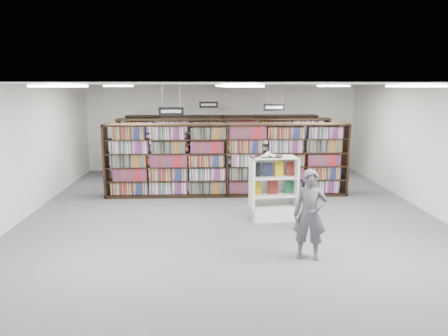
{
  "coord_description": "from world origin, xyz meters",
  "views": [
    {
      "loc": [
        -0.61,
        -10.41,
        3.16
      ],
      "look_at": [
        -0.15,
        0.5,
        1.1
      ],
      "focal_mm": 35.0,
      "sensor_mm": 36.0,
      "label": 1
    }
  ],
  "objects_px": {
    "bookshelf_row_near": "(227,160)",
    "endcap_display": "(273,199)",
    "open_book": "(268,155)",
    "shopper": "(310,215)"
  },
  "relations": [
    {
      "from": "endcap_display",
      "to": "shopper",
      "type": "relative_size",
      "value": 0.91
    },
    {
      "from": "bookshelf_row_near",
      "to": "shopper",
      "type": "xyz_separation_m",
      "value": [
        1.28,
        -4.81,
        -0.21
      ]
    },
    {
      "from": "bookshelf_row_near",
      "to": "endcap_display",
      "type": "height_order",
      "value": "bookshelf_row_near"
    },
    {
      "from": "bookshelf_row_near",
      "to": "endcap_display",
      "type": "relative_size",
      "value": 4.57
    },
    {
      "from": "open_book",
      "to": "shopper",
      "type": "distance_m",
      "value": 2.55
    },
    {
      "from": "open_book",
      "to": "endcap_display",
      "type": "bearing_deg",
      "value": 37.18
    },
    {
      "from": "bookshelf_row_near",
      "to": "shopper",
      "type": "bearing_deg",
      "value": -75.05
    },
    {
      "from": "endcap_display",
      "to": "bookshelf_row_near",
      "type": "bearing_deg",
      "value": 106.98
    },
    {
      "from": "bookshelf_row_near",
      "to": "open_book",
      "type": "height_order",
      "value": "bookshelf_row_near"
    },
    {
      "from": "endcap_display",
      "to": "shopper",
      "type": "bearing_deg",
      "value": -88.87
    }
  ]
}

